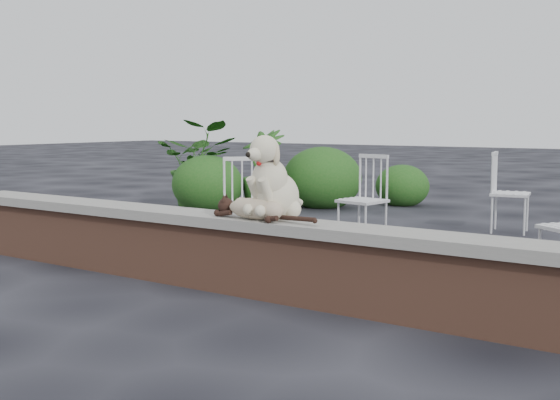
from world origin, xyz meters
The scene contains 11 objects.
ground centered at (0.00, 0.00, 0.00)m, with size 60.00×60.00×0.00m, color black.
brick_wall centered at (0.00, 0.00, 0.25)m, with size 6.00×0.30×0.50m, color brown.
capstone centered at (0.00, 0.00, 0.54)m, with size 6.20×0.40×0.08m, color slate.
dog centered at (0.40, 0.08, 0.89)m, with size 0.41×0.54×0.63m, color beige, non-canonical shape.
cat centered at (0.32, -0.07, 0.67)m, with size 1.06×0.25×0.18m, color tan, non-canonical shape.
chair_b centered at (-0.07, 2.42, 0.47)m, with size 0.56×0.56×0.94m, color white, non-canonical shape.
chair_a centered at (-0.80, 1.29, 0.47)m, with size 0.56×0.56×0.94m, color white, non-canonical shape.
chair_e centered at (1.05, 3.99, 0.47)m, with size 0.56×0.56×0.94m, color white, non-canonical shape.
potted_plant_a centered at (-3.51, 3.83, 0.66)m, with size 1.18×1.03×1.32m, color #1B4D16.
potted_plant_b centered at (-2.55, 4.11, 0.59)m, with size 0.66×0.66×1.17m, color #1B4D16.
shrubbery centered at (-2.24, 4.56, 0.39)m, with size 3.09×3.00×0.96m.
Camera 1 is at (3.22, -4.10, 1.30)m, focal length 44.00 mm.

